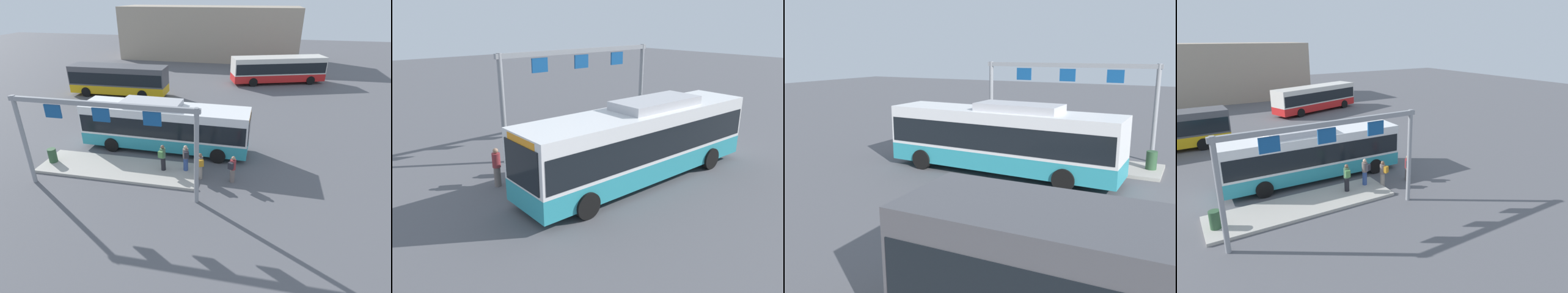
{
  "view_description": "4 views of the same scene",
  "coord_description": "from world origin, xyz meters",
  "views": [
    {
      "loc": [
        5.95,
        -18.6,
        9.88
      ],
      "look_at": [
        2.53,
        -1.96,
        1.36
      ],
      "focal_mm": 28.34,
      "sensor_mm": 36.0,
      "label": 1
    },
    {
      "loc": [
        11.5,
        10.06,
        6.64
      ],
      "look_at": [
        1.26,
        -1.94,
        1.29
      ],
      "focal_mm": 34.65,
      "sensor_mm": 36.0,
      "label": 2
    },
    {
      "loc": [
        -8.25,
        18.15,
        5.83
      ],
      "look_at": [
        1.38,
        -0.37,
        1.12
      ],
      "focal_mm": 39.03,
      "sensor_mm": 36.0,
      "label": 3
    },
    {
      "loc": [
        -7.45,
        -19.56,
        8.84
      ],
      "look_at": [
        3.73,
        -1.13,
        1.87
      ],
      "focal_mm": 31.39,
      "sensor_mm": 36.0,
      "label": 4
    }
  ],
  "objects": [
    {
      "name": "person_waiting_near",
      "position": [
        2.13,
        -2.9,
        1.05
      ],
      "size": [
        0.49,
        0.6,
        1.67
      ],
      "rotation": [
        0.0,
        0.0,
        1.99
      ],
      "color": "#334C8C",
      "rests_on": "platform_curb"
    },
    {
      "name": "person_boarding",
      "position": [
        4.97,
        -3.38,
        0.89
      ],
      "size": [
        0.5,
        0.6,
        1.67
      ],
      "rotation": [
        0.0,
        0.0,
        1.12
      ],
      "color": "slate",
      "rests_on": "ground"
    },
    {
      "name": "station_building",
      "position": [
        -2.5,
        33.48,
        3.97
      ],
      "size": [
        27.8,
        8.0,
        7.94
      ],
      "primitive_type": "cube",
      "color": "tan",
      "rests_on": "ground"
    },
    {
      "name": "ground_plane",
      "position": [
        0.0,
        0.0,
        0.0
      ],
      "size": [
        120.0,
        120.0,
        0.0
      ],
      "primitive_type": "plane",
      "color": "#56565B"
    },
    {
      "name": "platform_curb",
      "position": [
        -1.99,
        -3.37,
        0.08
      ],
      "size": [
        10.0,
        2.8,
        0.16
      ],
      "primitive_type": "cube",
      "color": "#B2ADA3",
      "rests_on": "ground"
    },
    {
      "name": "trash_bin",
      "position": [
        -6.42,
        -3.54,
        0.61
      ],
      "size": [
        0.52,
        0.52,
        0.9
      ],
      "primitive_type": "cylinder",
      "color": "#2D5133",
      "rests_on": "platform_curb"
    },
    {
      "name": "person_waiting_mid",
      "position": [
        3.1,
        -3.4,
        0.89
      ],
      "size": [
        0.49,
        0.6,
        1.67
      ],
      "rotation": [
        0.0,
        0.0,
        1.98
      ],
      "color": "gray",
      "rests_on": "ground"
    },
    {
      "name": "platform_sign_gantry",
      "position": [
        -1.45,
        -5.63,
        3.79
      ],
      "size": [
        9.97,
        0.24,
        5.2
      ],
      "color": "gray",
      "rests_on": "ground"
    },
    {
      "name": "bus_background_right",
      "position": [
        8.15,
        19.62,
        1.78
      ],
      "size": [
        11.21,
        5.83,
        3.1
      ],
      "rotation": [
        0.0,
        0.0,
        0.32
      ],
      "color": "red",
      "rests_on": "ground"
    },
    {
      "name": "person_waiting_far",
      "position": [
        0.77,
        -3.14,
        1.05
      ],
      "size": [
        0.4,
        0.57,
        1.67
      ],
      "rotation": [
        0.0,
        0.0,
        1.38
      ],
      "color": "black",
      "rests_on": "platform_curb"
    },
    {
      "name": "bus_main",
      "position": [
        -0.01,
        0.0,
        1.81
      ],
      "size": [
        11.44,
        2.88,
        3.46
      ],
      "rotation": [
        0.0,
        0.0,
        -0.02
      ],
      "color": "teal",
      "rests_on": "ground"
    }
  ]
}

